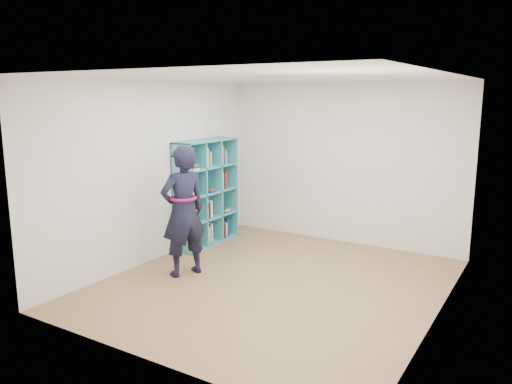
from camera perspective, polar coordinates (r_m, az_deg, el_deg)
The scene contains 9 objects.
floor at distance 6.54m, azimuth 2.07°, elevation -10.40°, with size 4.50×4.50×0.00m, color olive.
ceiling at distance 6.09m, azimuth 2.25°, elevation 13.01°, with size 4.50×4.50×0.00m, color white.
wall_left at distance 7.36m, azimuth -11.57°, elevation 2.29°, with size 0.02×4.50×2.60m, color white.
wall_right at distance 5.51m, azimuth 20.62°, elevation -1.07°, with size 0.02×4.50×2.60m, color white.
wall_back at distance 8.20m, azimuth 9.89°, elevation 3.23°, with size 4.00×0.02×2.60m, color white.
wall_front at distance 4.40m, azimuth -12.35°, elevation -3.52°, with size 4.00×0.02×2.60m, color white.
bookshelf at distance 8.06m, azimuth -5.88°, elevation -0.19°, with size 0.37×1.27×1.70m.
person at distance 6.67m, azimuth -8.31°, elevation -2.18°, with size 0.63×0.75×1.75m.
smartphone at distance 6.82m, azimuth -8.24°, elevation -0.91°, with size 0.02×0.08×0.12m.
Camera 1 is at (2.97, -5.31, 2.38)m, focal length 35.00 mm.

